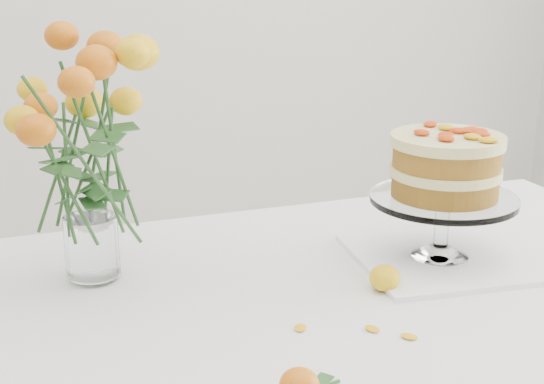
# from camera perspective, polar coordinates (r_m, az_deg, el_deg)

# --- Properties ---
(table) EXTENTS (1.43, 0.93, 0.76)m
(table) POSITION_cam_1_polar(r_m,az_deg,el_deg) (1.32, 5.39, -10.68)
(table) COLOR tan
(table) RESTS_ON ground
(napkin) EXTENTS (0.33, 0.33, 0.01)m
(napkin) POSITION_cam_1_polar(r_m,az_deg,el_deg) (1.43, 12.49, -4.87)
(napkin) COLOR white
(napkin) RESTS_ON table
(cake_stand) EXTENTS (0.26, 0.26, 0.24)m
(cake_stand) POSITION_cam_1_polar(r_m,az_deg,el_deg) (1.38, 12.93, 1.45)
(cake_stand) COLOR white
(cake_stand) RESTS_ON napkin
(rose_vase) EXTENTS (0.37, 0.37, 0.46)m
(rose_vase) POSITION_cam_1_polar(r_m,az_deg,el_deg) (1.28, -14.03, 4.75)
(rose_vase) COLOR white
(rose_vase) RESTS_ON table
(loose_rose_near) EXTENTS (0.09, 0.06, 0.04)m
(loose_rose_near) POSITION_cam_1_polar(r_m,az_deg,el_deg) (1.29, 8.50, -6.42)
(loose_rose_near) COLOR yellow
(loose_rose_near) RESTS_ON table
(stray_petal_a) EXTENTS (0.03, 0.02, 0.00)m
(stray_petal_a) POSITION_cam_1_polar(r_m,az_deg,el_deg) (1.16, 2.15, -10.19)
(stray_petal_a) COLOR #EFAA0F
(stray_petal_a) RESTS_ON table
(stray_petal_b) EXTENTS (0.03, 0.02, 0.00)m
(stray_petal_b) POSITION_cam_1_polar(r_m,az_deg,el_deg) (1.16, 7.56, -10.20)
(stray_petal_b) COLOR #EFAA0F
(stray_petal_b) RESTS_ON table
(stray_petal_c) EXTENTS (0.03, 0.02, 0.00)m
(stray_petal_c) POSITION_cam_1_polar(r_m,az_deg,el_deg) (1.15, 10.29, -10.68)
(stray_petal_c) COLOR #EFAA0F
(stray_petal_c) RESTS_ON table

